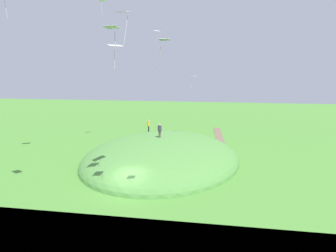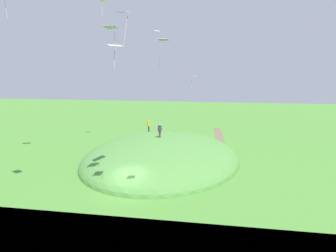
% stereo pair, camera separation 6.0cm
% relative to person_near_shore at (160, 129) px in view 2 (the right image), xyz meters
% --- Properties ---
extents(ground_plane, '(160.00, 160.00, 0.00)m').
position_rel_person_near_shore_xyz_m(ground_plane, '(-10.57, 0.88, -3.69)').
color(ground_plane, '#4D8B35').
extents(grass_hill, '(24.08, 18.41, 5.30)m').
position_rel_person_near_shore_xyz_m(grass_hill, '(-0.04, -0.23, -3.69)').
color(grass_hill, '#538F41').
rests_on(grass_hill, ground_plane).
extents(dirt_path, '(17.05, 2.31, 0.04)m').
position_rel_person_near_shore_xyz_m(dirt_path, '(13.41, -7.01, -3.67)').
color(dirt_path, brown).
rests_on(dirt_path, ground_plane).
extents(person_near_shore, '(0.63, 0.63, 1.68)m').
position_rel_person_near_shore_xyz_m(person_near_shore, '(0.00, 0.00, 0.00)').
color(person_near_shore, '#504C47').
rests_on(person_near_shore, grass_hill).
extents(person_on_hilltop, '(0.57, 0.57, 1.63)m').
position_rel_person_near_shore_xyz_m(person_on_hilltop, '(5.95, 2.75, -0.54)').
color(person_on_hilltop, black).
rests_on(person_on_hilltop, grass_hill).
extents(kite_0, '(0.55, 0.74, 1.84)m').
position_rel_person_near_shore_xyz_m(kite_0, '(-15.37, -3.32, 8.69)').
color(kite_0, white).
extents(kite_1, '(0.79, 0.98, 2.21)m').
position_rel_person_near_shore_xyz_m(kite_1, '(-15.23, -0.60, 10.48)').
color(kite_1, white).
extents(kite_2, '(1.08, 0.99, 1.56)m').
position_rel_person_near_shore_xyz_m(kite_2, '(3.85, -3.54, 6.11)').
color(kite_2, white).
extents(kite_5, '(1.41, 1.44, 1.95)m').
position_rel_person_near_shore_xyz_m(kite_5, '(-11.10, 1.41, 8.79)').
color(kite_5, white).
extents(kite_6, '(1.04, 1.26, 2.25)m').
position_rel_person_near_shore_xyz_m(kite_6, '(-12.98, 0.98, 9.92)').
color(kite_6, silver).
extents(kite_7, '(0.76, 0.88, 2.18)m').
position_rel_person_near_shore_xyz_m(kite_7, '(5.44, 8.75, 15.76)').
color(kite_7, silver).
extents(kite_9, '(0.93, 0.90, 1.60)m').
position_rel_person_near_shore_xyz_m(kite_9, '(0.81, 0.44, 11.27)').
color(kite_9, white).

